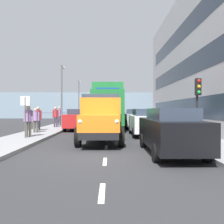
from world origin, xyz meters
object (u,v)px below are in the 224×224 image
truck_vintage_orange (101,119)px  traffic_light_near (198,95)px  lamp_post_far (79,96)px  car_silver_kerbside_2 (135,118)px  pedestrian_by_lamp (59,114)px  car_black_kerbside_near (169,130)px  lamp_post_promenade (62,89)px  pedestrian_couple_a (56,115)px  car_white_kerbside_1 (145,122)px  pedestrian_with_bag (36,118)px  pedestrian_couple_b (28,118)px  lorry_cargo_green (108,105)px  car_red_oppositeside_0 (79,119)px  car_teal_oppositeside_1 (85,117)px  pedestrian_near_railing (38,116)px  car_maroon_oppositeside_2 (91,115)px  street_sign (25,109)px

truck_vintage_orange → traffic_light_near: 5.41m
lamp_post_far → car_silver_kerbside_2: bearing=116.8°
truck_vintage_orange → pedestrian_by_lamp: 11.29m
car_black_kerbside_near → pedestrian_by_lamp: (7.14, -13.24, 0.34)m
traffic_light_near → lamp_post_promenade: lamp_post_promenade is taller
pedestrian_couple_a → traffic_light_near: 12.21m
car_white_kerbside_1 → lamp_post_far: 20.58m
pedestrian_with_bag → pedestrian_couple_a: bearing=-92.8°
pedestrian_couple_b → pedestrian_with_bag: size_ratio=1.09×
lorry_cargo_green → car_red_oppositeside_0: 2.89m
truck_vintage_orange → car_teal_oppositeside_1: 12.64m
pedestrian_near_railing → car_white_kerbside_1: bearing=164.1°
car_maroon_oppositeside_2 → traffic_light_near: traffic_light_near is taller
car_white_kerbside_1 → pedestrian_with_bag: 7.25m
truck_vintage_orange → lamp_post_far: lamp_post_far is taller
lorry_cargo_green → car_teal_oppositeside_1: lorry_cargo_green is taller
pedestrian_couple_b → street_sign: (0.00, 0.46, 0.49)m
car_black_kerbside_near → car_maroon_oppositeside_2: bearing=-77.7°
lamp_post_far → lamp_post_promenade: bearing=88.1°
car_teal_oppositeside_1 → pedestrian_couple_a: bearing=62.3°
pedestrian_couple_b → pedestrian_couple_a: 7.05m
truck_vintage_orange → car_red_oppositeside_0: bearing=-73.5°
car_red_oppositeside_0 → car_maroon_oppositeside_2: same height
car_black_kerbside_near → truck_vintage_orange: bearing=-46.6°
car_teal_oppositeside_1 → pedestrian_near_railing: (2.69, 7.26, 0.28)m
truck_vintage_orange → lamp_post_far: (4.15, -22.26, 2.55)m
pedestrian_with_bag → lamp_post_far: (-0.36, -18.52, 2.62)m
car_black_kerbside_near → pedestrian_couple_a: (6.99, -11.19, 0.30)m
car_black_kerbside_near → pedestrian_with_bag: 9.78m
car_red_oppositeside_0 → lamp_post_promenade: size_ratio=0.70×
car_white_kerbside_1 → pedestrian_couple_a: pedestrian_couple_a is taller
truck_vintage_orange → car_teal_oppositeside_1: truck_vintage_orange is taller
car_black_kerbside_near → pedestrian_with_bag: (7.22, -6.60, 0.21)m
car_maroon_oppositeside_2 → pedestrian_by_lamp: pedestrian_by_lamp is taller
car_silver_kerbside_2 → lamp_post_promenade: bearing=-24.6°
car_white_kerbside_1 → traffic_light_near: traffic_light_near is taller
car_white_kerbside_1 → street_sign: bearing=18.1°
pedestrian_couple_b → car_teal_oppositeside_1: bearing=-100.1°
lorry_cargo_green → car_white_kerbside_1: bearing=115.1°
car_silver_kerbside_2 → street_sign: (6.82, 7.84, 0.79)m
car_white_kerbside_1 → street_sign: size_ratio=1.78×
car_maroon_oppositeside_2 → lamp_post_promenade: lamp_post_promenade is taller
car_silver_kerbside_2 → truck_vintage_orange: bearing=72.7°
truck_vintage_orange → car_silver_kerbside_2: truck_vintage_orange is taller
car_silver_kerbside_2 → pedestrian_with_bag: (7.22, 4.94, 0.21)m
car_white_kerbside_1 → car_red_oppositeside_0: size_ratio=0.94×
car_silver_kerbside_2 → lamp_post_promenade: 8.44m
pedestrian_by_lamp → street_sign: (-0.32, 9.55, 0.45)m
lorry_cargo_green → pedestrian_couple_a: bearing=-1.0°
lamp_post_far → street_sign: size_ratio=2.64×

